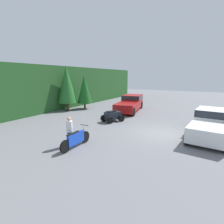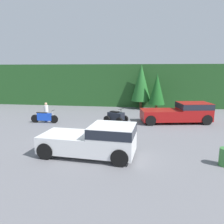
{
  "view_description": "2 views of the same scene",
  "coord_description": "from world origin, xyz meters",
  "px_view_note": "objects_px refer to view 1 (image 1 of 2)",
  "views": [
    {
      "loc": [
        -12.17,
        -2.76,
        4.02
      ],
      "look_at": [
        0.88,
        4.71,
        0.95
      ],
      "focal_mm": 28.0,
      "sensor_mm": 36.0,
      "label": 1
    },
    {
      "loc": [
        3.49,
        -13.86,
        4.59
      ],
      "look_at": [
        0.88,
        4.71,
        0.95
      ],
      "focal_mm": 35.0,
      "sensor_mm": 36.0,
      "label": 2
    }
  ],
  "objects_px": {
    "pickup_truck_red": "(130,103)",
    "quad_atv": "(112,116)",
    "dirt_bike": "(76,139)",
    "pickup_truck_second": "(211,123)",
    "rider_person": "(70,130)",
    "steel_barrel": "(215,113)"
  },
  "relations": [
    {
      "from": "dirt_bike",
      "to": "quad_atv",
      "type": "distance_m",
      "value": 6.27
    },
    {
      "from": "quad_atv",
      "to": "steel_barrel",
      "type": "xyz_separation_m",
      "value": [
        6.33,
        -8.1,
        -0.05
      ]
    },
    {
      "from": "pickup_truck_red",
      "to": "quad_atv",
      "type": "distance_m",
      "value": 5.78
    },
    {
      "from": "dirt_bike",
      "to": "steel_barrel",
      "type": "bearing_deg",
      "value": -30.01
    },
    {
      "from": "pickup_truck_second",
      "to": "dirt_bike",
      "type": "height_order",
      "value": "pickup_truck_second"
    },
    {
      "from": "pickup_truck_second",
      "to": "rider_person",
      "type": "height_order",
      "value": "pickup_truck_second"
    },
    {
      "from": "pickup_truck_red",
      "to": "dirt_bike",
      "type": "height_order",
      "value": "pickup_truck_red"
    },
    {
      "from": "pickup_truck_red",
      "to": "pickup_truck_second",
      "type": "distance_m",
      "value": 10.36
    },
    {
      "from": "pickup_truck_red",
      "to": "pickup_truck_second",
      "type": "bearing_deg",
      "value": -134.91
    },
    {
      "from": "pickup_truck_red",
      "to": "rider_person",
      "type": "relative_size",
      "value": 3.57
    },
    {
      "from": "quad_atv",
      "to": "rider_person",
      "type": "height_order",
      "value": "rider_person"
    },
    {
      "from": "quad_atv",
      "to": "dirt_bike",
      "type": "bearing_deg",
      "value": -144.9
    },
    {
      "from": "pickup_truck_second",
      "to": "quad_atv",
      "type": "bearing_deg",
      "value": 93.88
    },
    {
      "from": "pickup_truck_second",
      "to": "rider_person",
      "type": "xyz_separation_m",
      "value": [
        -6.05,
        7.14,
        0.01
      ]
    },
    {
      "from": "pickup_truck_red",
      "to": "rider_person",
      "type": "distance_m",
      "value": 11.98
    },
    {
      "from": "rider_person",
      "to": "quad_atv",
      "type": "bearing_deg",
      "value": 20.02
    },
    {
      "from": "dirt_bike",
      "to": "pickup_truck_red",
      "type": "bearing_deg",
      "value": 8.17
    },
    {
      "from": "pickup_truck_red",
      "to": "pickup_truck_second",
      "type": "xyz_separation_m",
      "value": [
        -5.84,
        -8.55,
        -0.0
      ]
    },
    {
      "from": "pickup_truck_second",
      "to": "steel_barrel",
      "type": "height_order",
      "value": "pickup_truck_second"
    },
    {
      "from": "steel_barrel",
      "to": "rider_person",
      "type": "bearing_deg",
      "value": 149.22
    },
    {
      "from": "dirt_bike",
      "to": "quad_atv",
      "type": "height_order",
      "value": "quad_atv"
    },
    {
      "from": "dirt_bike",
      "to": "steel_barrel",
      "type": "xyz_separation_m",
      "value": [
        12.5,
        -7.0,
        -0.04
      ]
    }
  ]
}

